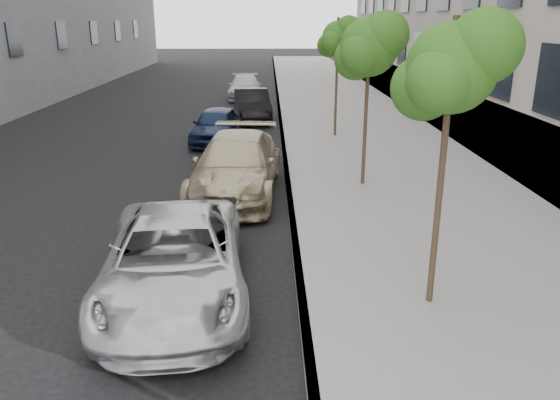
{
  "coord_description": "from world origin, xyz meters",
  "views": [
    {
      "loc": [
        0.65,
        -6.21,
        4.43
      ],
      "look_at": [
        0.84,
        2.54,
        1.5
      ],
      "focal_mm": 35.0,
      "sensor_mm": 36.0,
      "label": 1
    }
  ],
  "objects_px": {
    "tree_far": "(339,37)",
    "minivan": "(174,260)",
    "sedan_black": "(252,105)",
    "tree_near": "(454,68)",
    "suv": "(236,165)",
    "tree_mid": "(370,47)",
    "sedan_blue": "(216,125)",
    "sedan_rear": "(245,87)"
  },
  "relations": [
    {
      "from": "sedan_blue",
      "to": "minivan",
      "type": "bearing_deg",
      "value": -82.4
    },
    {
      "from": "sedan_blue",
      "to": "sedan_black",
      "type": "bearing_deg",
      "value": 81.13
    },
    {
      "from": "suv",
      "to": "minivan",
      "type": "bearing_deg",
      "value": -93.22
    },
    {
      "from": "tree_near",
      "to": "sedan_rear",
      "type": "bearing_deg",
      "value": 99.33
    },
    {
      "from": "tree_mid",
      "to": "sedan_rear",
      "type": "relative_size",
      "value": 1.0
    },
    {
      "from": "sedan_black",
      "to": "tree_mid",
      "type": "bearing_deg",
      "value": -78.53
    },
    {
      "from": "tree_near",
      "to": "tree_far",
      "type": "height_order",
      "value": "tree_near"
    },
    {
      "from": "tree_far",
      "to": "suv",
      "type": "relative_size",
      "value": 0.83
    },
    {
      "from": "tree_near",
      "to": "minivan",
      "type": "relative_size",
      "value": 0.9
    },
    {
      "from": "tree_near",
      "to": "sedan_rear",
      "type": "xyz_separation_m",
      "value": [
        -3.93,
        23.92,
        -3.11
      ]
    },
    {
      "from": "suv",
      "to": "sedan_blue",
      "type": "xyz_separation_m",
      "value": [
        -1.1,
        6.27,
        -0.12
      ]
    },
    {
      "from": "tree_near",
      "to": "sedan_black",
      "type": "relative_size",
      "value": 1.06
    },
    {
      "from": "tree_mid",
      "to": "suv",
      "type": "distance_m",
      "value": 4.55
    },
    {
      "from": "suv",
      "to": "sedan_rear",
      "type": "xyz_separation_m",
      "value": [
        -0.5,
        17.8,
        -0.11
      ]
    },
    {
      "from": "sedan_blue",
      "to": "sedan_rear",
      "type": "relative_size",
      "value": 0.84
    },
    {
      "from": "tree_mid",
      "to": "sedan_black",
      "type": "height_order",
      "value": "tree_mid"
    },
    {
      "from": "tree_mid",
      "to": "sedan_blue",
      "type": "height_order",
      "value": "tree_mid"
    },
    {
      "from": "minivan",
      "to": "sedan_rear",
      "type": "height_order",
      "value": "minivan"
    },
    {
      "from": "tree_mid",
      "to": "sedan_black",
      "type": "relative_size",
      "value": 1.07
    },
    {
      "from": "tree_near",
      "to": "sedan_black",
      "type": "bearing_deg",
      "value": 101.08
    },
    {
      "from": "tree_far",
      "to": "minivan",
      "type": "height_order",
      "value": "tree_far"
    },
    {
      "from": "minivan",
      "to": "suv",
      "type": "xyz_separation_m",
      "value": [
        0.71,
        5.68,
        0.08
      ]
    },
    {
      "from": "minivan",
      "to": "sedan_black",
      "type": "bearing_deg",
      "value": 81.82
    },
    {
      "from": "tree_mid",
      "to": "sedan_blue",
      "type": "distance_m",
      "value": 8.05
    },
    {
      "from": "tree_far",
      "to": "sedan_blue",
      "type": "distance_m",
      "value": 5.52
    },
    {
      "from": "minivan",
      "to": "tree_far",
      "type": "bearing_deg",
      "value": 66.39
    },
    {
      "from": "minivan",
      "to": "tree_mid",
      "type": "bearing_deg",
      "value": 50.29
    },
    {
      "from": "tree_near",
      "to": "tree_far",
      "type": "bearing_deg",
      "value": 90.0
    },
    {
      "from": "tree_near",
      "to": "sedan_blue",
      "type": "height_order",
      "value": "tree_near"
    },
    {
      "from": "minivan",
      "to": "sedan_rear",
      "type": "bearing_deg",
      "value": 84.11
    },
    {
      "from": "suv",
      "to": "tree_far",
      "type": "bearing_deg",
      "value": 67.37
    },
    {
      "from": "tree_far",
      "to": "suv",
      "type": "bearing_deg",
      "value": -116.49
    },
    {
      "from": "tree_near",
      "to": "tree_mid",
      "type": "distance_m",
      "value": 6.5
    },
    {
      "from": "tree_near",
      "to": "suv",
      "type": "height_order",
      "value": "tree_near"
    },
    {
      "from": "tree_far",
      "to": "sedan_black",
      "type": "bearing_deg",
      "value": 129.83
    },
    {
      "from": "sedan_blue",
      "to": "sedan_rear",
      "type": "height_order",
      "value": "sedan_rear"
    },
    {
      "from": "minivan",
      "to": "sedan_blue",
      "type": "bearing_deg",
      "value": 86.48
    },
    {
      "from": "tree_far",
      "to": "minivan",
      "type": "bearing_deg",
      "value": -108.22
    },
    {
      "from": "tree_near",
      "to": "tree_mid",
      "type": "relative_size",
      "value": 0.99
    },
    {
      "from": "sedan_blue",
      "to": "sedan_rear",
      "type": "bearing_deg",
      "value": 92.78
    },
    {
      "from": "tree_far",
      "to": "sedan_blue",
      "type": "xyz_separation_m",
      "value": [
        -4.52,
        -0.61,
        -3.11
      ]
    },
    {
      "from": "sedan_rear",
      "to": "tree_far",
      "type": "bearing_deg",
      "value": -71.6
    }
  ]
}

